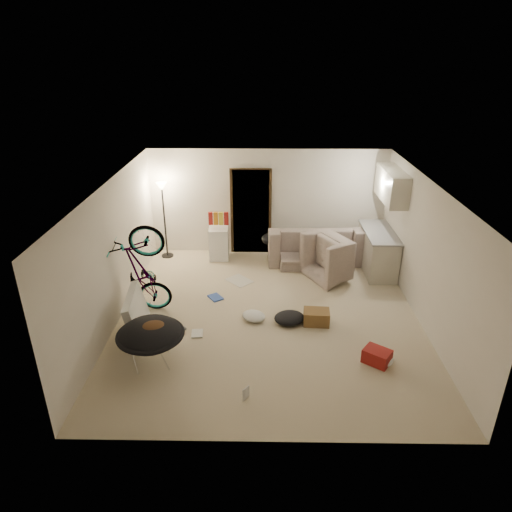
{
  "coord_description": "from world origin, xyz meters",
  "views": [
    {
      "loc": [
        -0.12,
        -7.28,
        4.53
      ],
      "look_at": [
        -0.24,
        0.6,
        0.95
      ],
      "focal_mm": 32.0,
      "sensor_mm": 36.0,
      "label": 1
    }
  ],
  "objects_px": {
    "mini_fridge": "(219,244)",
    "saucer_chair": "(151,340)",
    "sofa": "(314,248)",
    "drink_case_a": "(316,317)",
    "drink_case_b": "(377,356)",
    "tv_box": "(136,313)",
    "juicer": "(326,316)",
    "kitchen_counter": "(377,252)",
    "bicycle": "(144,290)",
    "floor_lamp": "(163,204)",
    "armchair": "(340,260)"
  },
  "relations": [
    {
      "from": "bicycle",
      "to": "saucer_chair",
      "type": "bearing_deg",
      "value": -164.71
    },
    {
      "from": "floor_lamp",
      "to": "armchair",
      "type": "height_order",
      "value": "floor_lamp"
    },
    {
      "from": "sofa",
      "to": "mini_fridge",
      "type": "distance_m",
      "value": 2.23
    },
    {
      "from": "floor_lamp",
      "to": "kitchen_counter",
      "type": "relative_size",
      "value": 1.21
    },
    {
      "from": "armchair",
      "to": "juicer",
      "type": "relative_size",
      "value": 5.06
    },
    {
      "from": "saucer_chair",
      "to": "armchair",
      "type": "bearing_deg",
      "value": 42.96
    },
    {
      "from": "drink_case_b",
      "to": "kitchen_counter",
      "type": "bearing_deg",
      "value": 114.04
    },
    {
      "from": "sofa",
      "to": "drink_case_a",
      "type": "relative_size",
      "value": 4.7
    },
    {
      "from": "mini_fridge",
      "to": "armchair",
      "type": "bearing_deg",
      "value": -19.33
    },
    {
      "from": "mini_fridge",
      "to": "saucer_chair",
      "type": "relative_size",
      "value": 0.72
    },
    {
      "from": "juicer",
      "to": "mini_fridge",
      "type": "bearing_deg",
      "value": 129.1
    },
    {
      "from": "floor_lamp",
      "to": "drink_case_b",
      "type": "distance_m",
      "value": 5.86
    },
    {
      "from": "bicycle",
      "to": "mini_fridge",
      "type": "height_order",
      "value": "bicycle"
    },
    {
      "from": "saucer_chair",
      "to": "drink_case_a",
      "type": "bearing_deg",
      "value": 23.78
    },
    {
      "from": "tv_box",
      "to": "kitchen_counter",
      "type": "bearing_deg",
      "value": 22.04
    },
    {
      "from": "sofa",
      "to": "drink_case_b",
      "type": "xyz_separation_m",
      "value": [
        0.61,
        -3.81,
        -0.2
      ]
    },
    {
      "from": "juicer",
      "to": "bicycle",
      "type": "bearing_deg",
      "value": 176.15
    },
    {
      "from": "armchair",
      "to": "drink_case_b",
      "type": "bearing_deg",
      "value": 153.99
    },
    {
      "from": "kitchen_counter",
      "to": "sofa",
      "type": "relative_size",
      "value": 0.69
    },
    {
      "from": "floor_lamp",
      "to": "sofa",
      "type": "height_order",
      "value": "floor_lamp"
    },
    {
      "from": "tv_box",
      "to": "drink_case_b",
      "type": "distance_m",
      "value": 4.09
    },
    {
      "from": "saucer_chair",
      "to": "juicer",
      "type": "xyz_separation_m",
      "value": [
        2.88,
        1.29,
        -0.35
      ]
    },
    {
      "from": "armchair",
      "to": "saucer_chair",
      "type": "relative_size",
      "value": 1.03
    },
    {
      "from": "drink_case_a",
      "to": "kitchen_counter",
      "type": "bearing_deg",
      "value": 59.11
    },
    {
      "from": "tv_box",
      "to": "drink_case_b",
      "type": "height_order",
      "value": "tv_box"
    },
    {
      "from": "tv_box",
      "to": "drink_case_a",
      "type": "xyz_separation_m",
      "value": [
        3.16,
        0.29,
        -0.23
      ]
    },
    {
      "from": "juicer",
      "to": "drink_case_b",
      "type": "bearing_deg",
      "value": -61.84
    },
    {
      "from": "drink_case_b",
      "to": "juicer",
      "type": "relative_size",
      "value": 1.9
    },
    {
      "from": "armchair",
      "to": "bicycle",
      "type": "height_order",
      "value": "bicycle"
    },
    {
      "from": "saucer_chair",
      "to": "drink_case_a",
      "type": "height_order",
      "value": "saucer_chair"
    },
    {
      "from": "floor_lamp",
      "to": "drink_case_a",
      "type": "distance_m",
      "value": 4.52
    },
    {
      "from": "mini_fridge",
      "to": "bicycle",
      "type": "bearing_deg",
      "value": -117.42
    },
    {
      "from": "kitchen_counter",
      "to": "tv_box",
      "type": "bearing_deg",
      "value": -151.84
    },
    {
      "from": "mini_fridge",
      "to": "tv_box",
      "type": "xyz_separation_m",
      "value": [
        -1.16,
        -3.08,
        -0.02
      ]
    },
    {
      "from": "sofa",
      "to": "drink_case_b",
      "type": "height_order",
      "value": "sofa"
    },
    {
      "from": "armchair",
      "to": "mini_fridge",
      "type": "bearing_deg",
      "value": 44.42
    },
    {
      "from": "floor_lamp",
      "to": "armchair",
      "type": "xyz_separation_m",
      "value": [
        3.96,
        -0.92,
        -0.96
      ]
    },
    {
      "from": "kitchen_counter",
      "to": "armchair",
      "type": "xyz_separation_m",
      "value": [
        -0.87,
        -0.27,
        -0.09
      ]
    },
    {
      "from": "bicycle",
      "to": "juicer",
      "type": "xyz_separation_m",
      "value": [
        3.35,
        -0.23,
        -0.4
      ]
    },
    {
      "from": "floor_lamp",
      "to": "saucer_chair",
      "type": "bearing_deg",
      "value": -82.12
    },
    {
      "from": "floor_lamp",
      "to": "tv_box",
      "type": "relative_size",
      "value": 1.66
    },
    {
      "from": "sofa",
      "to": "kitchen_counter",
      "type": "bearing_deg",
      "value": 158.8
    },
    {
      "from": "tv_box",
      "to": "juicer",
      "type": "bearing_deg",
      "value": 0.44
    },
    {
      "from": "drink_case_b",
      "to": "juicer",
      "type": "xyz_separation_m",
      "value": [
        -0.65,
        1.22,
        -0.03
      ]
    },
    {
      "from": "sofa",
      "to": "tv_box",
      "type": "xyz_separation_m",
      "value": [
        -3.38,
        -2.98,
        0.05
      ]
    },
    {
      "from": "sofa",
      "to": "saucer_chair",
      "type": "bearing_deg",
      "value": 50.37
    },
    {
      "from": "sofa",
      "to": "tv_box",
      "type": "distance_m",
      "value": 4.51
    },
    {
      "from": "juicer",
      "to": "floor_lamp",
      "type": "bearing_deg",
      "value": 140.95
    },
    {
      "from": "drink_case_a",
      "to": "juicer",
      "type": "bearing_deg",
      "value": 32.12
    },
    {
      "from": "sofa",
      "to": "armchair",
      "type": "height_order",
      "value": "armchair"
    }
  ]
}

